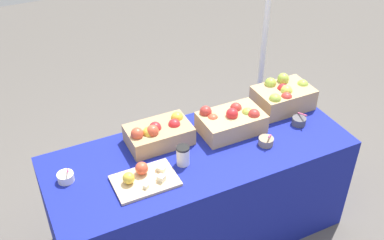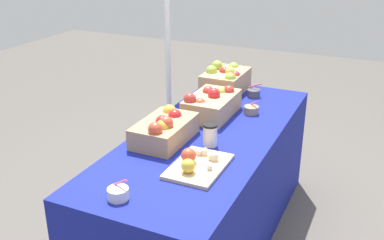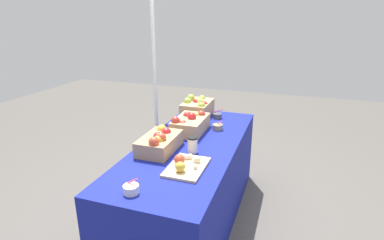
% 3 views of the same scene
% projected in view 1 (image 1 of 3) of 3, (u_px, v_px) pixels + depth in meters
% --- Properties ---
extents(ground_plane, '(10.00, 10.00, 0.00)m').
position_uv_depth(ground_plane, '(199.00, 231.00, 3.25)').
color(ground_plane, '#56514C').
extents(table, '(1.90, 0.76, 0.74)m').
position_uv_depth(table, '(199.00, 193.00, 3.04)').
color(table, navy).
rests_on(table, ground_plane).
extents(apple_crate_left, '(0.39, 0.26, 0.21)m').
position_uv_depth(apple_crate_left, '(283.00, 96.00, 3.16)').
color(apple_crate_left, tan).
rests_on(apple_crate_left, table).
extents(apple_crate_middle, '(0.41, 0.26, 0.18)m').
position_uv_depth(apple_crate_middle, '(231.00, 121.00, 2.94)').
color(apple_crate_middle, tan).
rests_on(apple_crate_middle, table).
extents(apple_crate_right, '(0.40, 0.25, 0.17)m').
position_uv_depth(apple_crate_right, '(159.00, 133.00, 2.84)').
color(apple_crate_right, tan).
rests_on(apple_crate_right, table).
extents(cutting_board_front, '(0.36, 0.24, 0.09)m').
position_uv_depth(cutting_board_front, '(143.00, 178.00, 2.58)').
color(cutting_board_front, '#D1B284').
rests_on(cutting_board_front, table).
extents(sample_bowl_near, '(0.09, 0.10, 0.10)m').
position_uv_depth(sample_bowl_near, '(299.00, 121.00, 3.03)').
color(sample_bowl_near, '#4C4C51').
rests_on(sample_bowl_near, table).
extents(sample_bowl_mid, '(0.09, 0.09, 0.09)m').
position_uv_depth(sample_bowl_mid, '(266.00, 141.00, 2.85)').
color(sample_bowl_mid, gray).
rests_on(sample_bowl_mid, table).
extents(sample_bowl_far, '(0.09, 0.09, 0.10)m').
position_uv_depth(sample_bowl_far, '(66.00, 177.00, 2.58)').
color(sample_bowl_far, silver).
rests_on(sample_bowl_far, table).
extents(coffee_cup, '(0.08, 0.08, 0.13)m').
position_uv_depth(coffee_cup, '(183.00, 156.00, 2.68)').
color(coffee_cup, silver).
rests_on(coffee_cup, table).
extents(tent_pole, '(0.04, 0.04, 2.30)m').
position_uv_depth(tent_pole, '(267.00, 17.00, 3.47)').
color(tent_pole, white).
rests_on(tent_pole, ground_plane).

